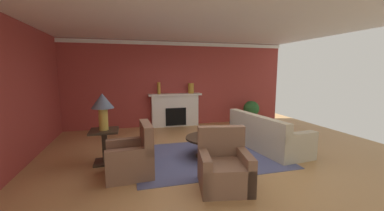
% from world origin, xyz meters
% --- Properties ---
extents(ground_plane, '(9.52, 9.52, 0.00)m').
position_xyz_m(ground_plane, '(0.00, 0.00, 0.00)').
color(ground_plane, tan).
extents(wall_fireplace, '(7.92, 0.12, 2.88)m').
position_xyz_m(wall_fireplace, '(0.00, 3.38, 1.44)').
color(wall_fireplace, '#9E3833').
rests_on(wall_fireplace, ground_plane).
extents(wall_window, '(0.12, 7.25, 2.88)m').
position_xyz_m(wall_window, '(-3.72, 0.30, 1.44)').
color(wall_window, '#9E3833').
rests_on(wall_window, ground_plane).
extents(ceiling_panel, '(7.92, 7.25, 0.06)m').
position_xyz_m(ceiling_panel, '(0.00, 0.30, 2.91)').
color(ceiling_panel, white).
extents(crown_moulding, '(7.92, 0.08, 0.12)m').
position_xyz_m(crown_moulding, '(0.00, 3.30, 2.80)').
color(crown_moulding, white).
extents(area_rug, '(3.18, 2.27, 0.01)m').
position_xyz_m(area_rug, '(0.04, 0.08, 0.01)').
color(area_rug, '#4C517A').
rests_on(area_rug, ground_plane).
extents(fireplace, '(1.80, 0.35, 1.13)m').
position_xyz_m(fireplace, '(-0.09, 3.17, 0.54)').
color(fireplace, white).
rests_on(fireplace, ground_plane).
extents(sofa, '(1.14, 2.19, 0.85)m').
position_xyz_m(sofa, '(1.59, 0.25, 0.30)').
color(sofa, '#BCB299').
rests_on(sofa, ground_plane).
extents(armchair_near_window, '(0.84, 0.84, 0.95)m').
position_xyz_m(armchair_near_window, '(-1.62, -0.43, 0.31)').
color(armchair_near_window, brown).
rests_on(armchair_near_window, ground_plane).
extents(armchair_facing_fireplace, '(0.94, 0.94, 0.95)m').
position_xyz_m(armchair_facing_fireplace, '(-0.17, -1.28, 0.31)').
color(armchair_facing_fireplace, brown).
rests_on(armchair_facing_fireplace, ground_plane).
extents(coffee_table, '(1.00, 1.00, 0.45)m').
position_xyz_m(coffee_table, '(0.04, 0.08, 0.34)').
color(coffee_table, '#2D2319').
rests_on(coffee_table, ground_plane).
extents(side_table, '(0.56, 0.56, 0.70)m').
position_xyz_m(side_table, '(-2.13, 0.30, 0.40)').
color(side_table, '#2D2319').
rests_on(side_table, ground_plane).
extents(table_lamp, '(0.44, 0.44, 0.75)m').
position_xyz_m(table_lamp, '(-2.13, 0.30, 1.22)').
color(table_lamp, '#B28E38').
rests_on(table_lamp, side_table).
extents(vase_mantel_right, '(0.20, 0.20, 0.34)m').
position_xyz_m(vase_mantel_right, '(0.46, 3.12, 1.30)').
color(vase_mantel_right, '#B7892D').
rests_on(vase_mantel_right, fireplace).
extents(vase_mantel_left, '(0.10, 0.10, 0.39)m').
position_xyz_m(vase_mantel_left, '(-0.64, 3.12, 1.32)').
color(vase_mantel_left, '#B7892D').
rests_on(vase_mantel_left, fireplace).
extents(book_red_cover, '(0.24, 0.16, 0.04)m').
position_xyz_m(book_red_cover, '(-0.02, -0.07, 0.47)').
color(book_red_cover, maroon).
rests_on(book_red_cover, coffee_table).
extents(potted_plant, '(0.56, 0.56, 0.83)m').
position_xyz_m(potted_plant, '(2.60, 2.79, 0.49)').
color(potted_plant, '#BCB29E').
rests_on(potted_plant, ground_plane).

